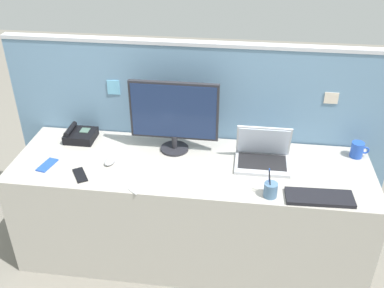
{
  "coord_description": "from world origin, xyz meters",
  "views": [
    {
      "loc": [
        0.31,
        -2.3,
        2.29
      ],
      "look_at": [
        0.0,
        0.05,
        0.87
      ],
      "focal_mm": 40.97,
      "sensor_mm": 36.0,
      "label": 1
    }
  ],
  "objects_px": {
    "desktop_monitor": "(174,114)",
    "pen_cup": "(270,190)",
    "cell_phone_white_slab": "(141,187)",
    "coffee_mug": "(357,150)",
    "keyboard_main": "(320,197)",
    "cell_phone_blue_case": "(47,165)",
    "cell_phone_black_slab": "(80,175)",
    "desk_phone": "(80,135)",
    "laptop": "(263,154)",
    "computer_mouse_right_hand": "(110,161)"
  },
  "relations": [
    {
      "from": "computer_mouse_right_hand",
      "to": "coffee_mug",
      "type": "height_order",
      "value": "coffee_mug"
    },
    {
      "from": "desktop_monitor",
      "to": "desk_phone",
      "type": "distance_m",
      "value": 0.71
    },
    {
      "from": "computer_mouse_right_hand",
      "to": "cell_phone_white_slab",
      "type": "distance_m",
      "value": 0.34
    },
    {
      "from": "pen_cup",
      "to": "cell_phone_black_slab",
      "type": "bearing_deg",
      "value": 177.36
    },
    {
      "from": "computer_mouse_right_hand",
      "to": "coffee_mug",
      "type": "relative_size",
      "value": 0.84
    },
    {
      "from": "pen_cup",
      "to": "cell_phone_blue_case",
      "type": "height_order",
      "value": "pen_cup"
    },
    {
      "from": "laptop",
      "to": "computer_mouse_right_hand",
      "type": "relative_size",
      "value": 3.41
    },
    {
      "from": "pen_cup",
      "to": "cell_phone_blue_case",
      "type": "xyz_separation_m",
      "value": [
        -1.39,
        0.13,
        -0.04
      ]
    },
    {
      "from": "keyboard_main",
      "to": "cell_phone_blue_case",
      "type": "relative_size",
      "value": 2.5
    },
    {
      "from": "laptop",
      "to": "pen_cup",
      "type": "xyz_separation_m",
      "value": [
        0.04,
        -0.35,
        -0.02
      ]
    },
    {
      "from": "cell_phone_black_slab",
      "to": "coffee_mug",
      "type": "distance_m",
      "value": 1.77
    },
    {
      "from": "keyboard_main",
      "to": "coffee_mug",
      "type": "bearing_deg",
      "value": 57.07
    },
    {
      "from": "coffee_mug",
      "to": "pen_cup",
      "type": "bearing_deg",
      "value": -138.73
    },
    {
      "from": "desk_phone",
      "to": "cell_phone_white_slab",
      "type": "distance_m",
      "value": 0.74
    },
    {
      "from": "laptop",
      "to": "cell_phone_white_slab",
      "type": "xyz_separation_m",
      "value": [
        -0.7,
        -0.36,
        -0.06
      ]
    },
    {
      "from": "pen_cup",
      "to": "desk_phone",
      "type": "bearing_deg",
      "value": 159.82
    },
    {
      "from": "keyboard_main",
      "to": "desk_phone",
      "type": "bearing_deg",
      "value": 161.2
    },
    {
      "from": "cell_phone_black_slab",
      "to": "coffee_mug",
      "type": "bearing_deg",
      "value": -18.16
    },
    {
      "from": "cell_phone_white_slab",
      "to": "pen_cup",
      "type": "bearing_deg",
      "value": 38.81
    },
    {
      "from": "laptop",
      "to": "cell_phone_blue_case",
      "type": "relative_size",
      "value": 2.25
    },
    {
      "from": "pen_cup",
      "to": "cell_phone_white_slab",
      "type": "xyz_separation_m",
      "value": [
        -0.75,
        -0.01,
        -0.04
      ]
    },
    {
      "from": "desktop_monitor",
      "to": "cell_phone_blue_case",
      "type": "height_order",
      "value": "desktop_monitor"
    },
    {
      "from": "cell_phone_white_slab",
      "to": "cell_phone_black_slab",
      "type": "distance_m",
      "value": 0.4
    },
    {
      "from": "cell_phone_white_slab",
      "to": "coffee_mug",
      "type": "xyz_separation_m",
      "value": [
        1.31,
        0.51,
        0.05
      ]
    },
    {
      "from": "coffee_mug",
      "to": "desk_phone",
      "type": "bearing_deg",
      "value": -179.35
    },
    {
      "from": "laptop",
      "to": "desktop_monitor",
      "type": "bearing_deg",
      "value": 171.23
    },
    {
      "from": "laptop",
      "to": "desk_phone",
      "type": "height_order",
      "value": "laptop"
    },
    {
      "from": "desktop_monitor",
      "to": "coffee_mug",
      "type": "relative_size",
      "value": 4.86
    },
    {
      "from": "cell_phone_white_slab",
      "to": "coffee_mug",
      "type": "relative_size",
      "value": 1.2
    },
    {
      "from": "keyboard_main",
      "to": "cell_phone_white_slab",
      "type": "relative_size",
      "value": 2.66
    },
    {
      "from": "desktop_monitor",
      "to": "cell_phone_white_slab",
      "type": "height_order",
      "value": "desktop_monitor"
    },
    {
      "from": "keyboard_main",
      "to": "cell_phone_blue_case",
      "type": "distance_m",
      "value": 1.67
    },
    {
      "from": "desk_phone",
      "to": "computer_mouse_right_hand",
      "type": "relative_size",
      "value": 1.97
    },
    {
      "from": "desk_phone",
      "to": "cell_phone_white_slab",
      "type": "bearing_deg",
      "value": -41.85
    },
    {
      "from": "desk_phone",
      "to": "coffee_mug",
      "type": "height_order",
      "value": "coffee_mug"
    },
    {
      "from": "pen_cup",
      "to": "cell_phone_blue_case",
      "type": "relative_size",
      "value": 1.16
    },
    {
      "from": "coffee_mug",
      "to": "cell_phone_white_slab",
      "type": "bearing_deg",
      "value": -158.7
    },
    {
      "from": "computer_mouse_right_hand",
      "to": "cell_phone_white_slab",
      "type": "xyz_separation_m",
      "value": [
        0.26,
        -0.22,
        -0.01
      ]
    },
    {
      "from": "laptop",
      "to": "keyboard_main",
      "type": "distance_m",
      "value": 0.47
    },
    {
      "from": "desktop_monitor",
      "to": "laptop",
      "type": "bearing_deg",
      "value": -8.77
    },
    {
      "from": "computer_mouse_right_hand",
      "to": "keyboard_main",
      "type": "bearing_deg",
      "value": 1.69
    },
    {
      "from": "keyboard_main",
      "to": "cell_phone_black_slab",
      "type": "bearing_deg",
      "value": 175.98
    },
    {
      "from": "coffee_mug",
      "to": "cell_phone_black_slab",
      "type": "bearing_deg",
      "value": -165.44
    },
    {
      "from": "cell_phone_blue_case",
      "to": "desktop_monitor",
      "type": "bearing_deg",
      "value": 33.38
    },
    {
      "from": "computer_mouse_right_hand",
      "to": "cell_phone_black_slab",
      "type": "distance_m",
      "value": 0.21
    },
    {
      "from": "laptop",
      "to": "desk_phone",
      "type": "xyz_separation_m",
      "value": [
        -1.25,
        0.13,
        -0.03
      ]
    },
    {
      "from": "desktop_monitor",
      "to": "pen_cup",
      "type": "xyz_separation_m",
      "value": [
        0.62,
        -0.44,
        -0.22
      ]
    },
    {
      "from": "keyboard_main",
      "to": "cell_phone_white_slab",
      "type": "height_order",
      "value": "keyboard_main"
    },
    {
      "from": "desktop_monitor",
      "to": "coffee_mug",
      "type": "bearing_deg",
      "value": 2.91
    },
    {
      "from": "computer_mouse_right_hand",
      "to": "desktop_monitor",
      "type": "bearing_deg",
      "value": 41.5
    }
  ]
}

